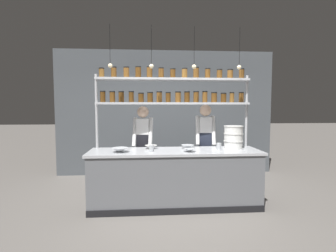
{
  "coord_description": "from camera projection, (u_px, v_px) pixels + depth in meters",
  "views": [
    {
      "loc": [
        -0.44,
        -4.18,
        1.63
      ],
      "look_at": [
        -0.1,
        0.2,
        1.3
      ],
      "focal_mm": 28.0,
      "sensor_mm": 36.0,
      "label": 1
    }
  ],
  "objects": [
    {
      "name": "chef_center",
      "position": [
        205.0,
        143.0,
        4.85
      ],
      "size": [
        0.39,
        0.31,
        1.66
      ],
      "rotation": [
        0.0,
        0.0,
        -0.13
      ],
      "color": "black",
      "rests_on": "ground_plane"
    },
    {
      "name": "prep_counter",
      "position": [
        175.0,
        178.0,
        4.28
      ],
      "size": [
        2.77,
        0.76,
        0.92
      ],
      "color": "slate",
      "rests_on": "ground_plane"
    },
    {
      "name": "chef_left",
      "position": [
        143.0,
        145.0,
        4.75
      ],
      "size": [
        0.39,
        0.31,
        1.63
      ],
      "rotation": [
        0.0,
        0.0,
        -0.14
      ],
      "color": "black",
      "rests_on": "ground_plane"
    },
    {
      "name": "serving_cup_front",
      "position": [
        151.0,
        148.0,
        4.13
      ],
      "size": [
        0.08,
        0.08,
        0.1
      ],
      "color": "#B2B7BC",
      "rests_on": "prep_counter"
    },
    {
      "name": "pendant_light_row",
      "position": [
        174.0,
        64.0,
        4.14
      ],
      "size": [
        2.13,
        0.07,
        0.67
      ],
      "color": "black"
    },
    {
      "name": "serving_cup_by_board",
      "position": [
        219.0,
        146.0,
        4.33
      ],
      "size": [
        0.08,
        0.08,
        0.11
      ],
      "color": "#B2B7BC",
      "rests_on": "prep_counter"
    },
    {
      "name": "prep_bowl_near_right",
      "position": [
        151.0,
        147.0,
        4.41
      ],
      "size": [
        0.21,
        0.21,
        0.06
      ],
      "color": "silver",
      "rests_on": "prep_counter"
    },
    {
      "name": "prep_bowl_center_front",
      "position": [
        189.0,
        150.0,
        4.1
      ],
      "size": [
        0.19,
        0.19,
        0.05
      ],
      "color": "silver",
      "rests_on": "prep_counter"
    },
    {
      "name": "spice_shelf_unit",
      "position": [
        173.0,
        93.0,
        4.5
      ],
      "size": [
        2.65,
        0.28,
        2.31
      ],
      "color": "#B7BABF",
      "rests_on": "ground_plane"
    },
    {
      "name": "back_wall",
      "position": [
        166.0,
        113.0,
        6.3
      ],
      "size": [
        5.17,
        0.12,
        2.95
      ],
      "primitive_type": "cube",
      "color": "#4C5156",
      "rests_on": "ground_plane"
    },
    {
      "name": "ground_plane",
      "position": [
        175.0,
        205.0,
        4.31
      ],
      "size": [
        40.0,
        40.0,
        0.0
      ],
      "primitive_type": "plane",
      "color": "slate"
    },
    {
      "name": "container_stack",
      "position": [
        233.0,
        137.0,
        4.46
      ],
      "size": [
        0.33,
        0.33,
        0.38
      ],
      "color": "white",
      "rests_on": "prep_counter"
    },
    {
      "name": "prep_bowl_center_back",
      "position": [
        120.0,
        150.0,
        4.06
      ],
      "size": [
        0.26,
        0.26,
        0.07
      ],
      "color": "silver",
      "rests_on": "prep_counter"
    },
    {
      "name": "prep_bowl_near_left",
      "position": [
        188.0,
        147.0,
        4.42
      ],
      "size": [
        0.22,
        0.22,
        0.06
      ],
      "color": "silver",
      "rests_on": "prep_counter"
    }
  ]
}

